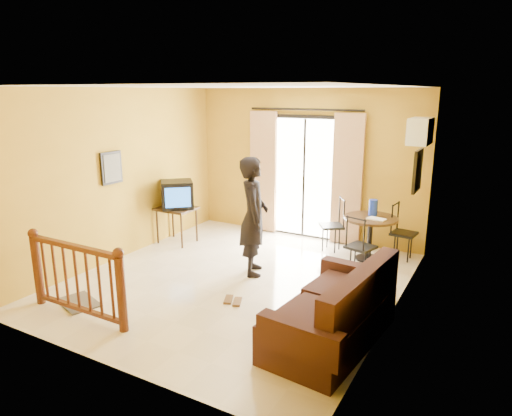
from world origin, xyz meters
The scene contains 19 objects.
ground centered at (0.00, 0.00, 0.00)m, with size 5.00×5.00×0.00m, color beige.
room_shell centered at (0.00, 0.00, 1.70)m, with size 5.00×5.00×5.00m.
balcony_door centered at (0.00, 2.43, 1.19)m, with size 2.25×0.14×2.46m.
tv_table centered at (-1.90, 0.98, 0.59)m, with size 0.67×0.56×0.67m.
television centered at (-1.87, 0.98, 0.92)m, with size 0.75×0.74×0.50m.
picture_left centered at (-2.22, -0.20, 1.55)m, with size 0.05×0.42×0.52m.
dining_table centered at (1.47, 1.83, 0.58)m, with size 0.88×0.88×0.73m.
water_jug centered at (1.46, 1.96, 0.87)m, with size 0.14×0.14×0.27m, color #132AB3.
serving_tray centered at (1.58, 1.73, 0.74)m, with size 0.28×0.18×0.02m, color beige.
dining_chairs centered at (1.41, 1.72, 0.00)m, with size 1.70×1.47×0.95m.
air_conditioner centered at (2.09, 1.95, 2.15)m, with size 0.31×0.60×0.40m.
botanical_print centered at (2.22, 1.30, 1.65)m, with size 0.05×0.50×0.60m.
coffee_table centered at (1.85, 0.19, 0.26)m, with size 0.49×0.88×0.39m.
bowl centered at (1.85, 0.25, 0.42)m, with size 0.18×0.18×0.06m, color #52371C.
sofa centered at (1.86, -0.94, 0.34)m, with size 1.06×1.99×0.91m.
standing_person centered at (0.06, 0.40, 0.91)m, with size 0.66×0.43×1.81m, color black.
stair_balustrade centered at (-1.15, -1.90, 0.56)m, with size 1.63×0.13×1.04m.
doormat centered at (-1.46, -1.67, 0.01)m, with size 0.60×0.40×0.02m, color #524B41.
sandals centered at (0.32, -0.63, 0.01)m, with size 0.33×0.27×0.03m.
Camera 1 is at (3.32, -5.38, 2.75)m, focal length 32.00 mm.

